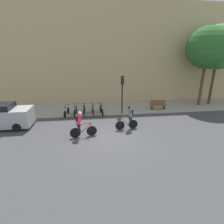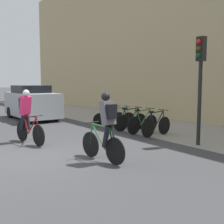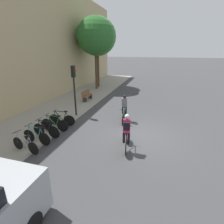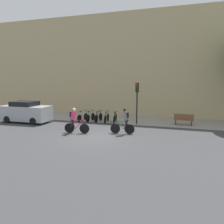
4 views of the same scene
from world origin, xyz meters
name	(u,v)px [view 4 (image 4 of 4)]	position (x,y,z in m)	size (l,w,h in m)	color
ground	(95,137)	(0.00, 0.00, 0.00)	(200.00, 200.00, 0.00)	#3D3D3F
kerb_strip	(122,119)	(0.00, 6.75, 0.00)	(44.00, 4.50, 0.01)	gray
building_facade	(129,65)	(0.00, 9.30, 5.20)	(44.00, 0.60, 10.40)	tan
cyclist_pink	(74,120)	(-1.77, 0.49, 0.95)	(1.77, 0.54, 1.79)	black
cyclist_grey	(125,120)	(1.64, 1.36, 0.95)	(1.68, 0.48, 1.78)	black
parked_bike_0	(83,117)	(-3.20, 4.87, 0.38)	(0.46, 1.61, 0.94)	black
parked_bike_1	(90,117)	(-2.43, 4.87, 0.40)	(0.46, 1.65, 0.97)	black
parked_bike_2	(98,117)	(-1.66, 4.87, 0.41)	(0.46, 1.67, 0.98)	black
parked_bike_3	(107,118)	(-0.89, 4.87, 0.41)	(0.46, 1.69, 0.98)	black
parked_bike_4	(115,118)	(-0.12, 4.87, 0.41)	(0.46, 1.66, 0.98)	black
traffic_light_pole	(137,96)	(1.77, 4.88, 2.40)	(0.26, 0.30, 3.45)	black
bench	(184,119)	(5.54, 5.72, 0.47)	(1.56, 0.44, 0.89)	brown
parked_car	(26,112)	(-7.64, 2.78, 0.90)	(4.30, 1.84, 1.85)	#9EA3A8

